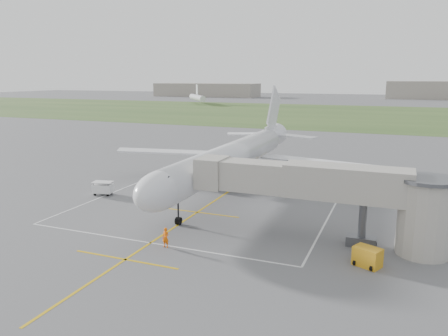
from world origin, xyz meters
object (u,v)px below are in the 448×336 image
at_px(gpu_unit, 367,257).
at_px(baggage_cart, 103,188).
at_px(ramp_worker_wing, 188,174).
at_px(jet_bridge, 338,193).
at_px(ramp_worker_nose, 166,238).
at_px(airliner, 231,158).

height_order(gpu_unit, baggage_cart, baggage_cart).
relative_size(gpu_unit, ramp_worker_wing, 1.41).
bearing_deg(jet_bridge, gpu_unit, -54.20).
distance_m(gpu_unit, ramp_worker_nose, 17.19).
distance_m(airliner, jet_bridge, 21.22).
bearing_deg(gpu_unit, jet_bridge, 150.38).
relative_size(jet_bridge, ramp_worker_nose, 12.84).
xyz_separation_m(airliner, jet_bridge, (15.72, -14.25, 0.35)).
height_order(jet_bridge, ramp_worker_wing, jet_bridge).
height_order(airliner, ramp_worker_nose, airliner).
distance_m(airliner, gpu_unit, 26.66).
relative_size(airliner, ramp_worker_wing, 26.74).
bearing_deg(ramp_worker_wing, baggage_cart, 80.68).
bearing_deg(ramp_worker_wing, jet_bridge, 163.87).
height_order(airliner, baggage_cart, airliner).
height_order(airliner, jet_bridge, airliner).
bearing_deg(airliner, gpu_unit, -44.58).
relative_size(gpu_unit, ramp_worker_nose, 1.35).
height_order(gpu_unit, ramp_worker_nose, ramp_worker_nose).
relative_size(gpu_unit, baggage_cart, 0.89).
bearing_deg(airliner, ramp_worker_wing, 159.49).
bearing_deg(gpu_unit, ramp_worker_nose, -146.74).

